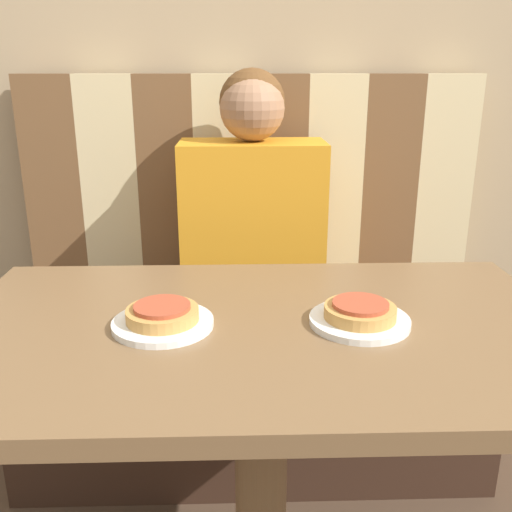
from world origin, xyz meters
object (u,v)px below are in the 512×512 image
person (252,205)px  plate_left (163,323)px  plate_right (359,321)px  pizza_left (162,313)px  pizza_right (360,311)px

person → plate_left: (-0.17, -0.64, -0.06)m
plate_left → plate_right: size_ratio=1.00×
plate_right → pizza_left: (-0.34, 0.00, 0.02)m
plate_left → plate_right: bearing=0.0°
pizza_right → person: bearing=105.1°
plate_right → pizza_right: bearing=0.0°
pizza_left → pizza_right: same height
person → plate_right: size_ratio=3.86×
plate_left → pizza_right: 0.34m
plate_right → plate_left: bearing=180.0°
person → pizza_left: size_ratio=5.42×
pizza_left → plate_right: bearing=0.0°
person → plate_right: person is taller
person → plate_left: size_ratio=3.86×
plate_right → pizza_left: 0.34m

